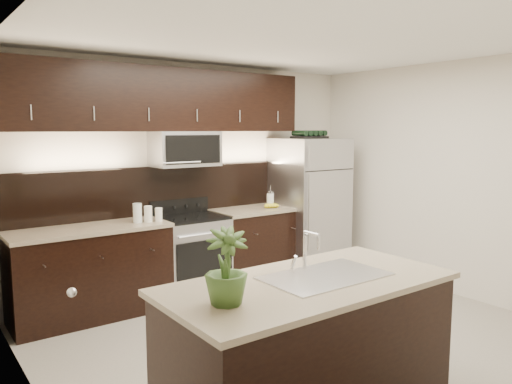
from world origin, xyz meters
TOP-DOWN VIEW (x-y plane):
  - ground at (0.00, 0.00)m, footprint 4.50×4.50m
  - room_walls at (-0.11, -0.04)m, footprint 4.52×4.02m
  - counter_run at (-0.46, 1.69)m, footprint 3.51×0.65m
  - upper_fixtures at (-0.43, 1.84)m, footprint 3.49×0.40m
  - island at (-0.82, -0.96)m, footprint 1.96×0.96m
  - sink_faucet at (-0.67, -0.95)m, footprint 0.84×0.50m
  - refrigerator at (1.51, 1.63)m, footprint 0.87×0.78m
  - wine_rack at (1.51, 1.63)m, footprint 0.45×0.28m
  - plant at (-1.50, -1.02)m, footprint 0.31×0.31m
  - canisters at (-0.83, 1.61)m, footprint 0.30×0.16m
  - french_press at (0.87, 1.64)m, footprint 0.09×0.09m
  - bananas at (0.79, 1.61)m, footprint 0.23×0.21m

SIDE VIEW (x-z plane):
  - ground at x=0.00m, z-range 0.00..0.00m
  - counter_run at x=-0.46m, z-range 0.00..0.94m
  - island at x=-0.82m, z-range 0.00..0.94m
  - refrigerator at x=1.51m, z-range 0.00..1.80m
  - sink_faucet at x=-0.67m, z-range 0.81..1.10m
  - bananas at x=0.79m, z-range 0.94..1.00m
  - canisters at x=-0.83m, z-range 0.93..1.13m
  - french_press at x=0.87m, z-range 0.91..1.18m
  - plant at x=-1.50m, z-range 0.94..1.38m
  - room_walls at x=-0.11m, z-range 0.34..3.05m
  - wine_rack at x=1.51m, z-range 1.80..1.90m
  - upper_fixtures at x=-0.43m, z-range 1.31..2.97m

